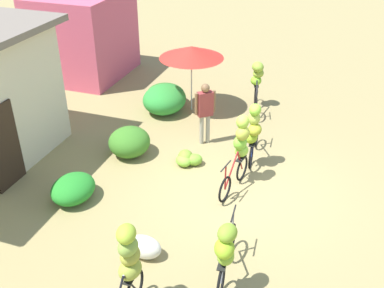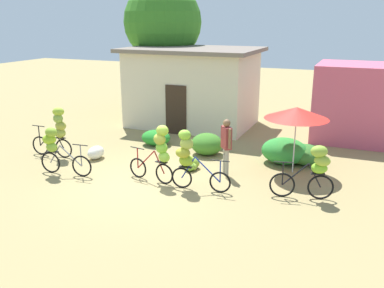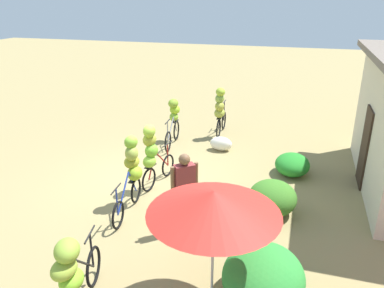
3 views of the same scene
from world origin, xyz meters
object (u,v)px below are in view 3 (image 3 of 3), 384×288
bicycle_rightmost (73,272)px  banana_pile_on_ground (202,198)px  bicycle_near_pile (174,117)px  bicycle_center_loaded (152,152)px  bicycle_by_shop (131,168)px  produce_sack (221,144)px  bicycle_leftmost (220,109)px  person_vendor (185,185)px  market_umbrella (214,202)px

bicycle_rightmost → banana_pile_on_ground: bearing=167.2°
bicycle_near_pile → bicycle_rightmost: (7.40, 1.08, 0.02)m
bicycle_center_loaded → bicycle_by_shop: size_ratio=1.01×
bicycle_rightmost → produce_sack: (-7.17, 0.57, -0.67)m
bicycle_rightmost → banana_pile_on_ground: 3.99m
bicycle_leftmost → bicycle_rightmost: (8.41, -0.24, -0.10)m
bicycle_leftmost → person_vendor: (5.75, 0.58, 0.07)m
bicycle_center_loaded → produce_sack: bicycle_center_loaded is taller
banana_pile_on_ground → produce_sack: 3.35m
bicycle_center_loaded → person_vendor: person_vendor is taller
bicycle_leftmost → banana_pile_on_ground: bearing=7.9°
banana_pile_on_ground → produce_sack: size_ratio=1.13×
bicycle_rightmost → banana_pile_on_ground: bicycle_rightmost is taller
bicycle_near_pile → banana_pile_on_ground: 4.14m
market_umbrella → bicycle_center_loaded: size_ratio=1.19×
bicycle_near_pile → person_vendor: bearing=21.8°
market_umbrella → produce_sack: size_ratio=2.91×
banana_pile_on_ground → person_vendor: person_vendor is taller
market_umbrella → bicycle_rightmost: (0.82, -1.84, -0.98)m
bicycle_by_shop → bicycle_center_loaded: bearing=173.5°
market_umbrella → bicycle_by_shop: bearing=-134.7°
banana_pile_on_ground → market_umbrella: bearing=17.8°
bicycle_by_shop → bicycle_leftmost: bearing=170.5°
bicycle_leftmost → bicycle_rightmost: bearing=-1.6°
bicycle_leftmost → bicycle_center_loaded: size_ratio=1.01×
bicycle_rightmost → banana_pile_on_ground: size_ratio=2.05×
bicycle_rightmost → banana_pile_on_ground: (-3.83, 0.87, -0.73)m
bicycle_rightmost → person_vendor: 2.79m
bicycle_near_pile → person_vendor: size_ratio=1.01×
bicycle_by_shop → produce_sack: 4.15m
bicycle_leftmost → bicycle_by_shop: 5.22m
bicycle_center_loaded → person_vendor: 2.05m
market_umbrella → bicycle_by_shop: (-2.44, -2.46, -0.90)m
market_umbrella → bicycle_by_shop: size_ratio=1.20×
bicycle_by_shop → bicycle_near_pile: bearing=-173.6°
market_umbrella → bicycle_rightmost: bearing=-65.9°
market_umbrella → bicycle_leftmost: 7.80m
bicycle_rightmost → bicycle_near_pile: bearing=-171.7°
bicycle_leftmost → bicycle_near_pile: bicycle_leftmost is taller
bicycle_leftmost → banana_pile_on_ground: 4.70m
banana_pile_on_ground → bicycle_leftmost: bearing=-172.1°
bicycle_by_shop → banana_pile_on_ground: size_ratio=2.14×
bicycle_center_loaded → produce_sack: bearing=159.9°
banana_pile_on_ground → produce_sack: produce_sack is taller
bicycle_by_shop → banana_pile_on_ground: bearing=110.8°
market_umbrella → bicycle_rightmost: size_ratio=1.26×
bicycle_by_shop → person_vendor: bearing=67.3°
bicycle_near_pile → bicycle_rightmost: 7.48m
market_umbrella → person_vendor: bearing=-150.9°
bicycle_by_shop → person_vendor: (0.60, 1.44, 0.10)m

